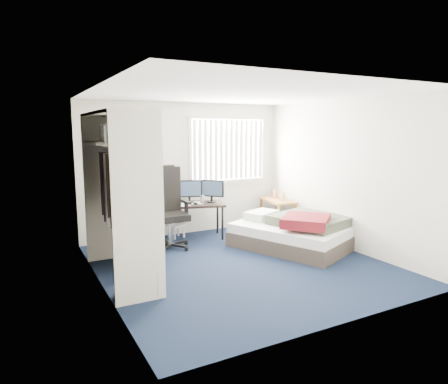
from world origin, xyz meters
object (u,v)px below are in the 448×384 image
object	(u,v)px
bed	(295,232)
desk	(188,201)
office_chair	(168,216)
nightstand	(278,203)

from	to	relation	value
bed	desk	bearing A→B (deg)	134.31
desk	office_chair	world-z (taller)	office_chair
desk	nightstand	bearing A→B (deg)	-7.31
bed	office_chair	bearing A→B (deg)	151.49
nightstand	bed	xyz separation A→B (m)	(-0.47, -1.18, -0.27)
desk	office_chair	distance (m)	0.67
desk	bed	xyz separation A→B (m)	(1.39, -1.42, -0.43)
office_chair	bed	bearing A→B (deg)	-28.51
nightstand	bed	size ratio (longest dim) A/B	0.42
desk	nightstand	xyz separation A→B (m)	(1.86, -0.24, -0.16)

